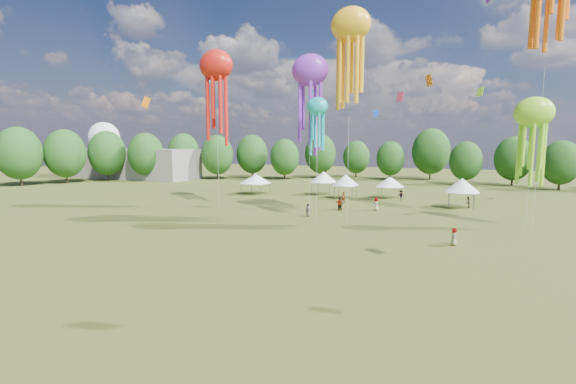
% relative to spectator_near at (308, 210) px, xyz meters
% --- Properties ---
extents(spectator_near, '(1.03, 0.97, 1.68)m').
position_rel_spectator_near_xyz_m(spectator_near, '(0.00, 0.00, 0.00)').
color(spectator_near, gray).
rests_on(spectator_near, ground).
extents(spectators_far, '(18.79, 28.37, 1.91)m').
position_rel_spectator_near_xyz_m(spectators_far, '(7.46, 9.24, 0.06)').
color(spectators_far, gray).
rests_on(spectators_far, ground).
extents(festival_tents, '(40.41, 11.33, 4.39)m').
position_rel_spectator_near_xyz_m(festival_tents, '(-0.50, 18.75, 2.29)').
color(festival_tents, '#47474C').
rests_on(festival_tents, ground).
extents(show_kites, '(45.06, 8.28, 32.09)m').
position_rel_spectator_near_xyz_m(show_kites, '(5.76, 0.98, 18.35)').
color(show_kites, purple).
rests_on(show_kites, ground).
extents(treeline, '(201.57, 95.24, 13.43)m').
position_rel_spectator_near_xyz_m(treeline, '(1.79, 25.58, 5.71)').
color(treeline, '#38281C').
rests_on(treeline, ground).
extents(hangar, '(40.00, 12.00, 8.00)m').
position_rel_spectator_near_xyz_m(hangar, '(-66.34, 35.07, 3.16)').
color(hangar, gray).
rests_on(hangar, ground).
extents(radome, '(9.00, 9.00, 16.00)m').
position_rel_spectator_near_xyz_m(radome, '(-82.34, 41.07, 9.15)').
color(radome, white).
rests_on(radome, ground).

